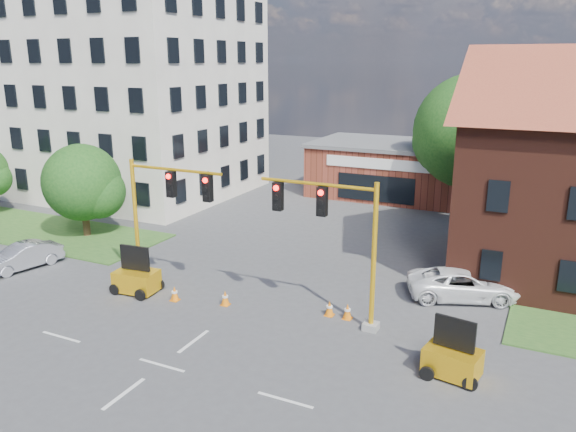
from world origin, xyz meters
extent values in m
plane|color=#434346|center=(0.00, 0.00, 0.00)|extent=(120.00, 120.00, 0.00)
cube|color=#2A551F|center=(-20.00, 10.00, 0.04)|extent=(22.00, 6.00, 0.08)
cube|color=beige|center=(-20.00, 22.00, 10.00)|extent=(18.00, 15.00, 20.00)
cube|color=maroon|center=(0.00, 30.00, 2.00)|extent=(12.00, 8.00, 4.00)
cube|color=#5D5D60|center=(0.00, 30.00, 4.15)|extent=(12.40, 8.40, 0.30)
cube|color=silver|center=(0.00, 25.95, 3.20)|extent=(8.00, 0.10, 0.80)
cube|color=black|center=(0.00, 25.95, 1.30)|extent=(6.00, 0.10, 2.00)
cylinder|color=#382514|center=(6.50, 27.00, 2.07)|extent=(0.44, 0.44, 4.14)
sphere|color=#174515|center=(6.50, 27.00, 5.83)|extent=(8.14, 8.14, 8.14)
sphere|color=#174515|center=(8.13, 27.30, 4.89)|extent=(5.70, 5.70, 5.70)
cylinder|color=#382514|center=(-14.00, 10.50, 1.23)|extent=(0.44, 0.44, 2.45)
sphere|color=#174515|center=(-14.00, 10.50, 3.46)|extent=(4.74, 4.74, 4.74)
sphere|color=#174515|center=(-13.05, 10.80, 2.90)|extent=(3.32, 3.32, 3.32)
cube|color=gray|center=(-6.00, 6.00, 0.15)|extent=(0.60, 0.60, 0.30)
cylinder|color=yellow|center=(-6.00, 6.00, 3.10)|extent=(0.20, 0.20, 6.20)
cylinder|color=yellow|center=(-3.50, 6.00, 5.90)|extent=(5.00, 0.14, 0.14)
cube|color=black|center=(-3.75, 6.00, 5.20)|extent=(0.40, 0.32, 1.20)
cube|color=black|center=(-1.75, 6.00, 5.20)|extent=(0.40, 0.32, 1.20)
sphere|color=#FF0C07|center=(-3.75, 5.82, 5.60)|extent=(0.24, 0.24, 0.24)
cube|color=gray|center=(6.00, 6.00, 0.15)|extent=(0.60, 0.60, 0.30)
cylinder|color=yellow|center=(6.00, 6.00, 3.10)|extent=(0.20, 0.20, 6.20)
cylinder|color=yellow|center=(3.50, 6.00, 5.90)|extent=(5.00, 0.14, 0.14)
cube|color=black|center=(3.75, 6.00, 5.20)|extent=(0.40, 0.32, 1.20)
cube|color=black|center=(1.75, 6.00, 5.20)|extent=(0.40, 0.32, 1.20)
sphere|color=#FF0C07|center=(3.75, 5.82, 5.60)|extent=(0.24, 0.24, 0.24)
cube|color=yellow|center=(-5.24, 4.88, 0.60)|extent=(2.07, 1.49, 0.98)
cube|color=black|center=(-5.24, 4.88, 1.74)|extent=(1.52, 0.28, 1.19)
cube|color=yellow|center=(9.62, 3.85, 0.57)|extent=(2.03, 1.53, 0.93)
cube|color=black|center=(9.62, 3.85, 1.65)|extent=(1.44, 0.36, 1.13)
cube|color=orange|center=(-0.67, 5.46, 0.02)|extent=(0.38, 0.38, 0.04)
cone|color=orange|center=(-0.67, 5.46, 0.35)|extent=(0.40, 0.40, 0.70)
cylinder|color=silver|center=(-0.67, 5.46, 0.42)|extent=(0.27, 0.27, 0.09)
cube|color=orange|center=(-3.04, 4.88, 0.02)|extent=(0.38, 0.38, 0.04)
cone|color=orange|center=(-3.04, 4.88, 0.35)|extent=(0.40, 0.40, 0.70)
cylinder|color=silver|center=(-3.04, 4.88, 0.42)|extent=(0.27, 0.27, 0.09)
cube|color=orange|center=(4.79, 6.53, 0.02)|extent=(0.38, 0.38, 0.04)
cone|color=orange|center=(4.79, 6.53, 0.35)|extent=(0.40, 0.40, 0.70)
cylinder|color=silver|center=(4.79, 6.53, 0.42)|extent=(0.27, 0.27, 0.09)
cube|color=orange|center=(3.97, 6.50, 0.02)|extent=(0.38, 0.38, 0.04)
cone|color=orange|center=(3.97, 6.50, 0.35)|extent=(0.40, 0.40, 0.70)
cylinder|color=silver|center=(3.97, 6.50, 0.42)|extent=(0.27, 0.27, 0.09)
imported|color=white|center=(8.88, 10.89, 0.70)|extent=(5.55, 3.98, 1.40)
imported|color=#AAABB2|center=(-12.81, 4.74, 0.67)|extent=(2.30, 4.29, 1.34)
camera|label=1|loc=(12.03, -14.40, 10.72)|focal=35.00mm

